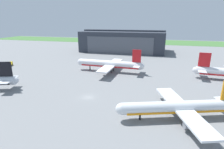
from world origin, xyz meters
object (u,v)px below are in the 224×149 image
(maintenance_hangar, at_px, (124,41))
(airliner_near_right, at_px, (180,107))
(pushback_tractor, at_px, (10,64))
(airliner_far_left, at_px, (110,64))

(maintenance_hangar, height_order, airliner_near_right, maintenance_hangar)
(maintenance_hangar, xyz_separation_m, pushback_tractor, (-56.50, -74.49, -7.87))
(airliner_near_right, bearing_deg, airliner_far_left, 127.71)
(airliner_near_right, bearing_deg, pushback_tractor, 157.79)
(airliner_far_left, relative_size, airliner_near_right, 1.10)
(maintenance_hangar, distance_m, airliner_far_left, 71.82)
(airliner_far_left, xyz_separation_m, airliner_near_right, (32.83, -42.46, -0.71))
(airliner_far_left, distance_m, airliner_near_right, 53.68)
(pushback_tractor, bearing_deg, airliner_far_left, 2.86)
(maintenance_hangar, xyz_separation_m, airliner_near_right, (39.73, -113.79, -5.55))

